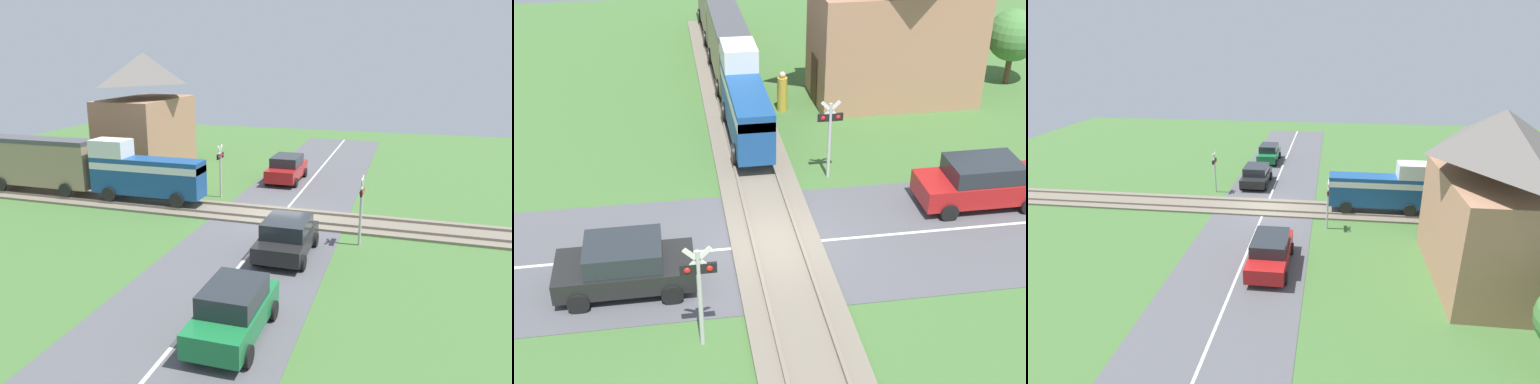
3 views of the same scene
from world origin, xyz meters
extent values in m
plane|color=#426B33|center=(0.00, 0.00, 0.00)|extent=(60.00, 60.00, 0.00)
cube|color=#515156|center=(0.00, 0.00, 0.01)|extent=(48.00, 6.40, 0.02)
cube|color=silver|center=(0.00, 0.00, 0.02)|extent=(48.00, 0.12, 0.00)
cube|color=#756B5B|center=(0.00, 0.00, 0.06)|extent=(2.80, 48.00, 0.12)
cube|color=slate|center=(-0.72, 0.00, 0.18)|extent=(0.10, 48.00, 0.12)
cube|color=slate|center=(0.72, 0.00, 0.18)|extent=(0.10, 48.00, 0.12)
cube|color=navy|center=(0.00, 7.18, 1.57)|extent=(1.35, 6.12, 1.90)
cube|color=silver|center=(0.00, 7.18, 2.09)|extent=(1.37, 6.12, 0.36)
cube|color=silver|center=(0.00, 9.26, 2.97)|extent=(1.35, 1.96, 0.90)
cylinder|color=black|center=(-0.72, 5.23, 0.62)|extent=(0.14, 0.76, 0.76)
cylinder|color=black|center=(0.72, 5.23, 0.62)|extent=(0.14, 0.76, 0.76)
cylinder|color=black|center=(-0.72, 9.14, 0.62)|extent=(0.14, 0.76, 0.76)
cylinder|color=black|center=(0.72, 9.14, 0.62)|extent=(0.14, 0.76, 0.76)
cube|color=#998466|center=(0.00, 14.03, 1.82)|extent=(1.35, 6.77, 2.40)
cube|color=#47474C|center=(0.00, 14.03, 3.14)|extent=(1.41, 6.77, 0.24)
cylinder|color=black|center=(-0.72, 11.86, 0.62)|extent=(0.14, 0.76, 0.76)
cylinder|color=black|center=(0.72, 11.86, 0.62)|extent=(0.14, 0.76, 0.76)
cylinder|color=black|center=(-0.72, 16.20, 0.62)|extent=(0.14, 0.76, 0.76)
cylinder|color=black|center=(0.72, 16.20, 0.62)|extent=(0.14, 0.76, 0.76)
cube|color=#998466|center=(0.00, 21.20, 1.82)|extent=(1.35, 6.77, 2.40)
cylinder|color=black|center=(-0.72, 19.04, 0.62)|extent=(0.14, 0.76, 0.76)
cylinder|color=black|center=(0.72, 19.04, 0.62)|extent=(0.14, 0.76, 0.76)
cylinder|color=black|center=(-0.72, 23.37, 0.62)|extent=(0.14, 0.76, 0.76)
cylinder|color=black|center=(0.72, 23.37, 0.62)|extent=(0.14, 0.76, 0.76)
cube|color=black|center=(-4.52, -1.44, 0.60)|extent=(3.86, 1.85, 0.60)
cube|color=#23282D|center=(-4.52, -1.44, 1.21)|extent=(2.12, 1.70, 0.61)
cylinder|color=black|center=(-3.27, -0.52, 0.30)|extent=(0.60, 0.18, 0.60)
cylinder|color=black|center=(-3.27, -2.36, 0.30)|extent=(0.60, 0.18, 0.60)
cylinder|color=black|center=(-5.78, -0.52, 0.30)|extent=(0.60, 0.18, 0.60)
cylinder|color=black|center=(-5.78, -2.36, 0.30)|extent=(0.60, 0.18, 0.60)
cube|color=#A81919|center=(7.19, 1.44, 0.67)|extent=(4.28, 1.80, 0.73)
cube|color=#23282D|center=(7.19, 1.44, 1.33)|extent=(2.35, 1.65, 0.60)
cylinder|color=black|center=(5.80, 0.54, 0.30)|extent=(0.60, 0.18, 0.60)
cylinder|color=black|center=(5.80, 2.34, 0.30)|extent=(0.60, 0.18, 0.60)
cylinder|color=black|center=(8.58, 2.34, 0.30)|extent=(0.60, 0.18, 0.60)
cylinder|color=#B7B7B7|center=(-2.58, -4.09, 1.43)|extent=(0.12, 0.12, 2.86)
cube|color=black|center=(-2.58, -4.09, 2.34)|extent=(0.90, 0.08, 0.28)
sphere|color=red|center=(-2.85, -4.09, 2.34)|extent=(0.18, 0.18, 0.18)
sphere|color=red|center=(-2.31, -4.09, 2.34)|extent=(0.18, 0.18, 0.18)
cube|color=silver|center=(-2.58, -4.09, 2.61)|extent=(0.72, 0.04, 0.72)
cube|color=silver|center=(-2.58, -4.09, 2.61)|extent=(0.72, 0.04, 0.72)
cylinder|color=#B7B7B7|center=(2.58, 4.09, 1.43)|extent=(0.12, 0.12, 2.86)
cube|color=black|center=(2.58, 4.09, 2.34)|extent=(0.90, 0.08, 0.28)
sphere|color=red|center=(2.85, 4.09, 2.34)|extent=(0.18, 0.18, 0.18)
sphere|color=red|center=(2.31, 4.09, 2.34)|extent=(0.18, 0.18, 0.18)
cube|color=silver|center=(2.58, 4.09, 2.61)|extent=(0.72, 0.04, 0.72)
cube|color=silver|center=(2.58, 4.09, 2.61)|extent=(0.72, 0.04, 0.72)
cube|color=#AD7A5B|center=(7.05, 11.08, 2.48)|extent=(7.03, 4.00, 4.95)
cube|color=#472D1E|center=(3.52, 11.08, 1.05)|extent=(0.06, 1.10, 2.10)
cylinder|color=gold|center=(1.96, 10.31, 0.75)|extent=(0.44, 0.44, 1.50)
sphere|color=beige|center=(1.96, 10.31, 1.64)|extent=(0.27, 0.27, 0.27)
cylinder|color=brown|center=(13.06, 11.90, 0.65)|extent=(0.28, 0.28, 1.31)
sphere|color=#477F3D|center=(13.06, 11.90, 2.33)|extent=(2.41, 2.41, 2.41)
camera|label=1|loc=(-22.58, -5.75, 7.74)|focal=35.00mm
camera|label=2|loc=(-3.03, -18.04, 12.43)|focal=50.00mm
camera|label=3|loc=(24.04, 4.13, 10.42)|focal=28.00mm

